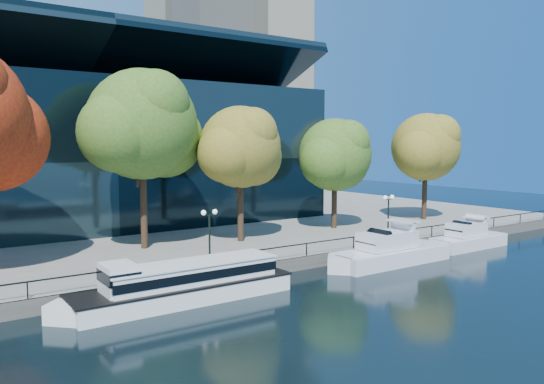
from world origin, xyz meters
TOP-DOWN VIEW (x-y plane):
  - ground at (0.00, 0.00)m, footprint 160.00×160.00m
  - promenade at (0.00, 36.38)m, footprint 90.00×67.08m
  - railing at (0.00, 3.25)m, footprint 88.20×0.08m
  - convention_building at (-4.00, 31.79)m, footprint 50.00×24.57m
  - office_tower at (28.00, 55.00)m, footprint 22.50×22.50m
  - tour_boat at (-6.88, 0.76)m, footprint 15.17×3.38m
  - cruiser_near at (11.08, 0.51)m, footprint 11.96×3.08m
  - cruiser_far at (21.95, 0.89)m, footprint 9.40×2.61m
  - tree_2 at (-4.02, 13.23)m, footprint 11.29×9.26m
  - tree_3 at (4.22, 11.45)m, footprint 9.02×7.39m
  - tree_4 at (15.99, 12.24)m, footprint 9.29×7.62m
  - tree_5 at (28.70, 11.07)m, footprint 9.64×7.90m
  - lamp_1 at (-2.80, 4.50)m, footprint 1.26×0.36m
  - lamp_2 at (15.43, 4.50)m, footprint 1.26×0.36m

SIDE VIEW (x-z plane):
  - ground at x=0.00m, z-range 0.00..0.00m
  - promenade at x=0.00m, z-range 0.00..1.00m
  - cruiser_far at x=21.95m, z-range -0.56..2.51m
  - cruiser_near at x=11.08m, z-range -0.66..2.81m
  - tour_boat at x=-6.88m, z-range -0.22..2.66m
  - railing at x=0.00m, z-range 1.44..2.43m
  - lamp_1 at x=-2.80m, z-range 1.97..6.00m
  - lamp_2 at x=15.43m, z-range 1.97..6.00m
  - tree_4 at x=15.99m, z-range 2.74..13.98m
  - convention_building at x=-4.00m, z-range -2.21..19.22m
  - tree_5 at x=28.70m, z-range 3.03..15.14m
  - tree_3 at x=4.22m, z-range 3.22..15.19m
  - tree_2 at x=-4.02m, z-range 3.66..18.39m
  - office_tower at x=28.00m, z-range 0.07..65.97m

